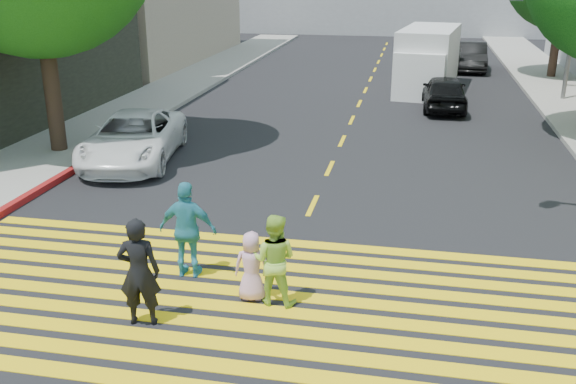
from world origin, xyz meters
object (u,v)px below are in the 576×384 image
(pedestrian_man, at_px, (139,272))
(pedestrian_child, at_px, (252,266))
(silver_car, at_px, (446,55))
(dark_car_parked, at_px, (471,56))
(dark_car_near, at_px, (444,92))
(pedestrian_woman, at_px, (274,260))
(white_sedan, at_px, (133,138))
(pedestrian_extra, at_px, (188,230))
(white_van, at_px, (427,62))

(pedestrian_man, xyz_separation_m, pedestrian_child, (1.53, 1.10, -0.29))
(silver_car, distance_m, dark_car_parked, 1.31)
(pedestrian_man, relative_size, pedestrian_child, 1.46)
(dark_car_near, xyz_separation_m, dark_car_parked, (1.69, 10.39, 0.04))
(pedestrian_woman, distance_m, dark_car_near, 16.50)
(white_sedan, bearing_deg, dark_car_near, 35.19)
(pedestrian_woman, xyz_separation_m, white_sedan, (-5.77, 7.27, -0.10))
(pedestrian_child, bearing_deg, pedestrian_extra, -31.84)
(pedestrian_man, relative_size, pedestrian_extra, 0.99)
(dark_car_parked, bearing_deg, pedestrian_extra, -102.72)
(white_van, bearing_deg, white_sedan, -115.19)
(pedestrian_man, xyz_separation_m, dark_car_parked, (6.87, 27.62, -0.17))
(pedestrian_extra, xyz_separation_m, dark_car_parked, (6.68, 25.89, -0.18))
(pedestrian_child, distance_m, white_van, 20.21)
(white_van, bearing_deg, pedestrian_woman, -89.33)
(pedestrian_child, distance_m, white_sedan, 9.00)
(pedestrian_woman, relative_size, pedestrian_child, 1.30)
(pedestrian_child, xyz_separation_m, white_van, (2.96, 19.98, 0.69))
(pedestrian_man, bearing_deg, pedestrian_extra, -107.14)
(pedestrian_child, height_order, white_van, white_van)
(pedestrian_man, bearing_deg, white_van, -113.09)
(white_sedan, height_order, dark_car_near, white_sedan)
(pedestrian_extra, height_order, dark_car_parked, pedestrian_extra)
(pedestrian_extra, distance_m, white_van, 19.82)
(pedestrian_man, xyz_separation_m, dark_car_near, (5.18, 17.24, -0.21))
(pedestrian_extra, distance_m, dark_car_parked, 26.74)
(pedestrian_woman, xyz_separation_m, silver_car, (3.64, 26.85, -0.07))
(pedestrian_man, xyz_separation_m, pedestrian_woman, (1.94, 1.05, -0.10))
(pedestrian_extra, xyz_separation_m, dark_car_near, (4.99, 15.50, -0.22))
(dark_car_parked, bearing_deg, dark_car_near, -97.47)
(white_sedan, bearing_deg, pedestrian_extra, -68.05)
(pedestrian_man, height_order, pedestrian_child, pedestrian_man)
(pedestrian_man, bearing_deg, dark_car_near, -117.79)
(pedestrian_extra, bearing_deg, white_van, -103.37)
(dark_car_parked, bearing_deg, pedestrian_man, -102.21)
(white_sedan, height_order, white_van, white_van)
(pedestrian_man, distance_m, white_sedan, 9.16)
(white_sedan, distance_m, white_van, 15.25)
(pedestrian_man, relative_size, white_van, 0.30)
(dark_car_near, xyz_separation_m, white_van, (-0.69, 3.84, 0.62))
(pedestrian_man, distance_m, dark_car_parked, 28.46)
(pedestrian_man, height_order, dark_car_parked, pedestrian_man)
(silver_car, bearing_deg, pedestrian_extra, 83.49)
(pedestrian_extra, bearing_deg, dark_car_near, -108.67)
(pedestrian_woman, relative_size, silver_car, 0.32)
(pedestrian_child, xyz_separation_m, white_sedan, (-5.37, 7.22, 0.08))
(dark_car_parked, bearing_deg, white_van, -108.17)
(pedestrian_child, height_order, silver_car, silver_car)
(white_sedan, distance_m, silver_car, 21.73)
(pedestrian_woman, distance_m, pedestrian_child, 0.45)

